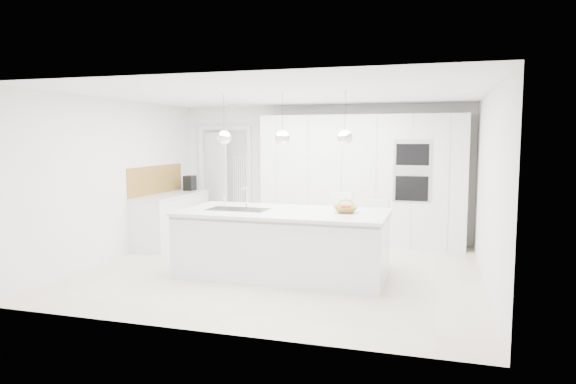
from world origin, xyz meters
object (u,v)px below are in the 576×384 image
(espresso_machine, at_px, (190,183))
(bar_stool_right, at_px, (377,234))
(bar_stool_left, at_px, (339,230))
(fruit_bowl, at_px, (346,209))
(island_base, at_px, (283,245))

(espresso_machine, xyz_separation_m, bar_stool_right, (3.72, -1.34, -0.55))
(bar_stool_left, bearing_deg, fruit_bowl, -67.28)
(island_base, bearing_deg, bar_stool_left, 51.22)
(fruit_bowl, distance_m, espresso_machine, 3.96)
(island_base, relative_size, espresso_machine, 9.93)
(bar_stool_right, bearing_deg, bar_stool_left, -156.91)
(island_base, relative_size, fruit_bowl, 8.32)
(espresso_machine, distance_m, bar_stool_right, 3.99)
(fruit_bowl, xyz_separation_m, bar_stool_right, (0.34, 0.73, -0.45))
(island_base, distance_m, espresso_machine, 3.40)
(island_base, bearing_deg, fruit_bowl, 8.16)
(island_base, height_order, fruit_bowl, fruit_bowl)
(fruit_bowl, height_order, espresso_machine, espresso_machine)
(fruit_bowl, distance_m, bar_stool_left, 0.81)
(fruit_bowl, bearing_deg, bar_stool_left, 107.89)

